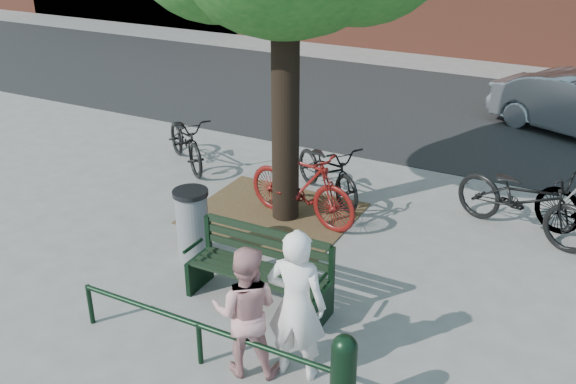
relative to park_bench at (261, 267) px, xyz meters
The scene contains 13 objects.
ground 0.49m from the park_bench, 90.00° to the right, with size 90.00×90.00×0.00m, color gray.
dirt_pit 2.39m from the park_bench, 115.24° to the left, with size 2.40×2.00×0.02m, color brown.
road 8.43m from the park_bench, 90.00° to the left, with size 40.00×7.00×0.01m, color black.
park_bench is the anchor object (origin of this frame).
guard_railing 1.28m from the park_bench, 90.00° to the right, with size 3.06×0.06×0.51m.
person_left 1.39m from the park_bench, 44.93° to the right, with size 0.60×0.40×1.65m, color white.
person_right 1.25m from the park_bench, 67.00° to the right, with size 0.69×0.54×1.43m, color tan.
bollard 2.04m from the park_bench, 38.47° to the right, with size 0.24×0.24×0.91m.
litter_bin 1.45m from the park_bench, 159.00° to the left, with size 0.47×0.47×0.97m.
bicycle_a 4.58m from the park_bench, 137.06° to the left, with size 0.65×1.85×0.97m, color black.
bicycle_b 2.19m from the park_bench, 104.13° to the left, with size 0.54×1.91×1.15m, color #5A0F0C.
bicycle_c 3.12m from the park_bench, 99.99° to the left, with size 0.64×1.83×0.96m, color black.
bicycle_e 4.05m from the park_bench, 52.97° to the left, with size 0.73×2.10×1.10m, color black.
Camera 1 is at (3.30, -5.51, 4.44)m, focal length 40.00 mm.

